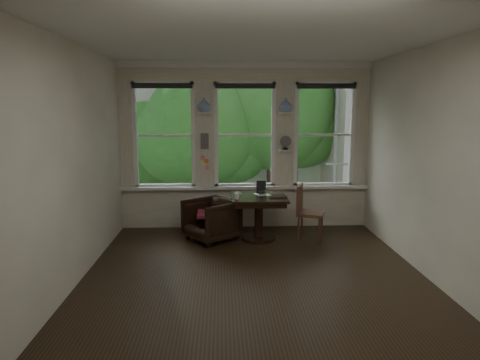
{
  "coord_description": "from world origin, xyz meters",
  "views": [
    {
      "loc": [
        -0.42,
        -5.52,
        2.2
      ],
      "look_at": [
        -0.14,
        0.9,
        1.1
      ],
      "focal_mm": 32.0,
      "sensor_mm": 36.0,
      "label": 1
    }
  ],
  "objects_px": {
    "table": "(259,218)",
    "armchair_left": "(211,220)",
    "mug": "(237,196)",
    "laptop": "(279,197)",
    "side_chair_right": "(311,213)"
  },
  "relations": [
    {
      "from": "armchair_left",
      "to": "side_chair_right",
      "type": "height_order",
      "value": "side_chair_right"
    },
    {
      "from": "table",
      "to": "laptop",
      "type": "relative_size",
      "value": 3.05
    },
    {
      "from": "table",
      "to": "armchair_left",
      "type": "relative_size",
      "value": 1.18
    },
    {
      "from": "table",
      "to": "armchair_left",
      "type": "height_order",
      "value": "table"
    },
    {
      "from": "side_chair_right",
      "to": "mug",
      "type": "distance_m",
      "value": 1.3
    },
    {
      "from": "table",
      "to": "armchair_left",
      "type": "bearing_deg",
      "value": 179.46
    },
    {
      "from": "mug",
      "to": "armchair_left",
      "type": "bearing_deg",
      "value": 148.93
    },
    {
      "from": "armchair_left",
      "to": "mug",
      "type": "relative_size",
      "value": 7.03
    },
    {
      "from": "table",
      "to": "laptop",
      "type": "bearing_deg",
      "value": -30.76
    },
    {
      "from": "table",
      "to": "laptop",
      "type": "distance_m",
      "value": 0.52
    },
    {
      "from": "laptop",
      "to": "mug",
      "type": "relative_size",
      "value": 2.72
    },
    {
      "from": "table",
      "to": "side_chair_right",
      "type": "height_order",
      "value": "side_chair_right"
    },
    {
      "from": "armchair_left",
      "to": "side_chair_right",
      "type": "bearing_deg",
      "value": 50.44
    },
    {
      "from": "table",
      "to": "mug",
      "type": "distance_m",
      "value": 0.62
    },
    {
      "from": "armchair_left",
      "to": "side_chair_right",
      "type": "distance_m",
      "value": 1.66
    }
  ]
}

